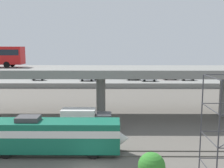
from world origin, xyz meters
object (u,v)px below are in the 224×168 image
object	(u,v)px
parked_car_3	(87,78)
parked_car_4	(38,78)
parked_car_6	(171,77)
parked_car_7	(135,77)
parked_car_0	(90,77)
parked_car_5	(133,78)
service_truck_west	(85,119)
train_locomotive	(59,134)
parked_car_1	(188,78)
parked_car_2	(149,79)

from	to	relation	value
parked_car_3	parked_car_4	size ratio (longest dim) A/B	1.06
parked_car_6	parked_car_7	size ratio (longest dim) A/B	1.07
parked_car_0	parked_car_5	xyz separation A→B (m)	(12.83, -0.38, -0.00)
parked_car_0	parked_car_3	bearing A→B (deg)	-103.11
service_truck_west	parked_car_5	size ratio (longest dim) A/B	1.66
train_locomotive	parked_car_7	xyz separation A→B (m)	(12.42, 53.91, -0.01)
parked_car_0	parked_car_6	bearing A→B (deg)	0.92
parked_car_0	service_truck_west	bearing A→B (deg)	-85.89
parked_car_4	parked_car_6	distance (m)	39.38
train_locomotive	parked_car_7	size ratio (longest dim) A/B	3.79
parked_car_1	parked_car_7	bearing A→B (deg)	-10.58
parked_car_1	parked_car_6	xyz separation A→B (m)	(-4.85, 1.28, 0.00)
parked_car_5	parked_car_1	bearing A→B (deg)	-1.84
train_locomotive	parked_car_6	distance (m)	57.12
parked_car_2	parked_car_5	bearing A→B (deg)	-30.11
parked_car_0	parked_car_2	bearing A→B (deg)	-9.71
parked_car_0	parked_car_6	world-z (taller)	same
parked_car_3	parked_car_5	distance (m)	13.64
parked_car_2	parked_car_3	distance (m)	17.91
parked_car_3	parked_car_7	distance (m)	14.97
train_locomotive	parked_car_6	size ratio (longest dim) A/B	3.54
train_locomotive	parked_car_3	xyz separation A→B (m)	(-1.82, 49.29, -0.01)
parked_car_0	parked_car_6	distance (m)	24.13
parked_car_2	train_locomotive	bearing A→B (deg)	71.82
parked_car_4	parked_car_2	bearing A→B (deg)	-3.20
parked_car_1	parked_car_4	distance (m)	44.21
train_locomotive	parked_car_1	bearing A→B (deg)	61.45
parked_car_2	parked_car_7	bearing A→B (deg)	-53.35
parked_car_5	parked_car_3	bearing A→B (deg)	-170.43
parked_car_1	parked_car_2	bearing A→B (deg)	10.01
parked_car_1	parked_car_5	xyz separation A→B (m)	(-16.14, 0.52, 0.00)
train_locomotive	parked_car_5	size ratio (longest dim) A/B	3.80
train_locomotive	parked_car_0	bearing A→B (deg)	91.33
parked_car_2	service_truck_west	bearing A→B (deg)	70.93
parked_car_3	service_truck_west	bearing A→B (deg)	95.22
parked_car_2	parked_car_5	world-z (taller)	same
service_truck_west	parked_car_1	world-z (taller)	service_truck_west
train_locomotive	parked_car_7	world-z (taller)	train_locomotive
train_locomotive	parked_car_6	xyz separation A→B (m)	(22.92, 52.32, -0.01)
parked_car_6	parked_car_3	bearing A→B (deg)	6.98
train_locomotive	parked_car_2	distance (m)	51.55
parked_car_0	parked_car_4	distance (m)	15.27
parked_car_2	parked_car_6	xyz separation A→B (m)	(6.83, 3.34, -0.00)
train_locomotive	parked_car_0	size ratio (longest dim) A/B	3.44
service_truck_west	parked_car_4	distance (m)	46.51
parked_car_2	parked_car_7	size ratio (longest dim) A/B	1.11
service_truck_west	parked_car_3	world-z (taller)	service_truck_west
train_locomotive	parked_car_4	distance (m)	53.39
parked_car_7	parked_car_1	bearing A→B (deg)	-10.58
parked_car_2	parked_car_4	bearing A→B (deg)	-3.20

